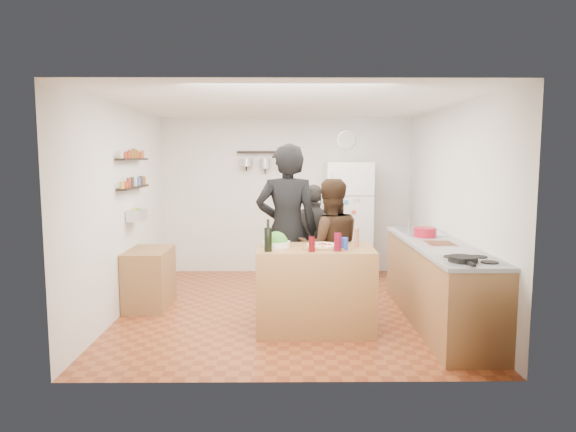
{
  "coord_description": "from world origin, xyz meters",
  "views": [
    {
      "loc": [
        -0.05,
        -6.21,
        1.89
      ],
      "look_at": [
        0.0,
        0.1,
        1.15
      ],
      "focal_mm": 32.0,
      "sensor_mm": 36.0,
      "label": 1
    }
  ],
  "objects_px": {
    "salt_canister": "(344,244)",
    "side_table": "(149,278)",
    "salad_bowl": "(276,244)",
    "fridge": "(348,220)",
    "pepper_mill": "(356,239)",
    "person_left": "(287,230)",
    "counter_run": "(438,284)",
    "person_center": "(329,248)",
    "prep_island": "(315,289)",
    "red_bowl": "(425,232)",
    "wall_clock": "(346,140)",
    "skillet": "(463,259)",
    "wine_bottle": "(268,240)",
    "person_back": "(314,244)"
  },
  "relations": [
    {
      "from": "prep_island",
      "to": "wall_clock",
      "type": "distance_m",
      "value": 3.39
    },
    {
      "from": "fridge",
      "to": "person_left",
      "type": "bearing_deg",
      "value": -116.43
    },
    {
      "from": "skillet",
      "to": "salt_canister",
      "type": "bearing_deg",
      "value": 145.87
    },
    {
      "from": "salt_canister",
      "to": "person_left",
      "type": "height_order",
      "value": "person_left"
    },
    {
      "from": "salt_canister",
      "to": "wall_clock",
      "type": "relative_size",
      "value": 0.42
    },
    {
      "from": "person_back",
      "to": "side_table",
      "type": "relative_size",
      "value": 1.92
    },
    {
      "from": "salt_canister",
      "to": "counter_run",
      "type": "xyz_separation_m",
      "value": [
        1.11,
        0.35,
        -0.52
      ]
    },
    {
      "from": "pepper_mill",
      "to": "person_back",
      "type": "height_order",
      "value": "person_back"
    },
    {
      "from": "fridge",
      "to": "wall_clock",
      "type": "relative_size",
      "value": 6.0
    },
    {
      "from": "pepper_mill",
      "to": "counter_run",
      "type": "distance_m",
      "value": 1.12
    },
    {
      "from": "wine_bottle",
      "to": "salad_bowl",
      "type": "bearing_deg",
      "value": 73.5
    },
    {
      "from": "pepper_mill",
      "to": "side_table",
      "type": "xyz_separation_m",
      "value": [
        -2.48,
        0.82,
        -0.63
      ]
    },
    {
      "from": "person_center",
      "to": "side_table",
      "type": "distance_m",
      "value": 2.3
    },
    {
      "from": "red_bowl",
      "to": "side_table",
      "type": "height_order",
      "value": "red_bowl"
    },
    {
      "from": "salad_bowl",
      "to": "wall_clock",
      "type": "bearing_deg",
      "value": 68.9
    },
    {
      "from": "salad_bowl",
      "to": "side_table",
      "type": "height_order",
      "value": "salad_bowl"
    },
    {
      "from": "salt_canister",
      "to": "side_table",
      "type": "distance_m",
      "value": 2.6
    },
    {
      "from": "salad_bowl",
      "to": "fridge",
      "type": "bearing_deg",
      "value": 66.38
    },
    {
      "from": "salad_bowl",
      "to": "fridge",
      "type": "relative_size",
      "value": 0.17
    },
    {
      "from": "person_left",
      "to": "side_table",
      "type": "bearing_deg",
      "value": -10.39
    },
    {
      "from": "counter_run",
      "to": "side_table",
      "type": "xyz_separation_m",
      "value": [
        -3.44,
        0.64,
        -0.09
      ]
    },
    {
      "from": "skillet",
      "to": "fridge",
      "type": "height_order",
      "value": "fridge"
    },
    {
      "from": "wine_bottle",
      "to": "side_table",
      "type": "height_order",
      "value": "wine_bottle"
    },
    {
      "from": "prep_island",
      "to": "person_left",
      "type": "relative_size",
      "value": 0.61
    },
    {
      "from": "salad_bowl",
      "to": "person_center",
      "type": "bearing_deg",
      "value": 36.83
    },
    {
      "from": "person_center",
      "to": "side_table",
      "type": "xyz_separation_m",
      "value": [
        -2.23,
        0.36,
        -0.45
      ]
    },
    {
      "from": "salt_canister",
      "to": "wall_clock",
      "type": "height_order",
      "value": "wall_clock"
    },
    {
      "from": "salt_canister",
      "to": "counter_run",
      "type": "height_order",
      "value": "salt_canister"
    },
    {
      "from": "salad_bowl",
      "to": "salt_canister",
      "type": "height_order",
      "value": "salt_canister"
    },
    {
      "from": "prep_island",
      "to": "counter_run",
      "type": "relative_size",
      "value": 0.48
    },
    {
      "from": "wall_clock",
      "to": "wine_bottle",
      "type": "bearing_deg",
      "value": -110.71
    },
    {
      "from": "person_back",
      "to": "skillet",
      "type": "distance_m",
      "value": 2.23
    },
    {
      "from": "person_center",
      "to": "counter_run",
      "type": "bearing_deg",
      "value": 159.32
    },
    {
      "from": "counter_run",
      "to": "side_table",
      "type": "bearing_deg",
      "value": 169.38
    },
    {
      "from": "skillet",
      "to": "prep_island",
      "type": "bearing_deg",
      "value": 148.44
    },
    {
      "from": "wine_bottle",
      "to": "counter_run",
      "type": "xyz_separation_m",
      "value": [
        1.91,
        0.45,
        -0.58
      ]
    },
    {
      "from": "salad_bowl",
      "to": "pepper_mill",
      "type": "distance_m",
      "value": 0.87
    },
    {
      "from": "person_left",
      "to": "fridge",
      "type": "bearing_deg",
      "value": -117.45
    },
    {
      "from": "person_left",
      "to": "fridge",
      "type": "height_order",
      "value": "person_left"
    },
    {
      "from": "wine_bottle",
      "to": "side_table",
      "type": "relative_size",
      "value": 0.31
    },
    {
      "from": "person_center",
      "to": "red_bowl",
      "type": "height_order",
      "value": "person_center"
    },
    {
      "from": "person_left",
      "to": "person_center",
      "type": "bearing_deg",
      "value": 170.67
    },
    {
      "from": "fridge",
      "to": "wall_clock",
      "type": "distance_m",
      "value": 1.29
    },
    {
      "from": "person_back",
      "to": "person_center",
      "type": "bearing_deg",
      "value": 124.21
    },
    {
      "from": "prep_island",
      "to": "salt_canister",
      "type": "relative_size",
      "value": 9.94
    },
    {
      "from": "person_left",
      "to": "red_bowl",
      "type": "bearing_deg",
      "value": -178.56
    },
    {
      "from": "pepper_mill",
      "to": "side_table",
      "type": "relative_size",
      "value": 0.21
    },
    {
      "from": "salad_bowl",
      "to": "prep_island",
      "type": "bearing_deg",
      "value": -6.79
    },
    {
      "from": "person_left",
      "to": "wall_clock",
      "type": "distance_m",
      "value": 2.71
    },
    {
      "from": "salt_canister",
      "to": "person_left",
      "type": "bearing_deg",
      "value": 130.34
    }
  ]
}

